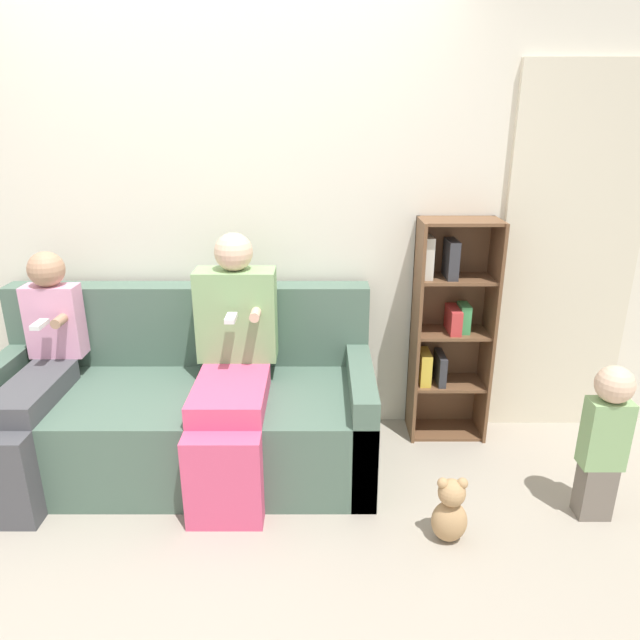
{
  "coord_description": "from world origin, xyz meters",
  "views": [
    {
      "loc": [
        0.53,
        -2.21,
        1.81
      ],
      "look_at": [
        0.54,
        0.58,
        0.81
      ],
      "focal_mm": 32.0,
      "sensor_mm": 36.0,
      "label": 1
    }
  ],
  "objects_px": {
    "child_seated": "(34,374)",
    "teddy_bear": "(449,511)",
    "toddler_standing": "(603,436)",
    "couch": "(183,411)",
    "bookshelf": "(447,326)",
    "adult_seated": "(231,361)"
  },
  "relations": [
    {
      "from": "child_seated",
      "to": "teddy_bear",
      "type": "relative_size",
      "value": 3.54
    },
    {
      "from": "teddy_bear",
      "to": "adult_seated",
      "type": "bearing_deg",
      "value": 152.29
    },
    {
      "from": "bookshelf",
      "to": "adult_seated",
      "type": "bearing_deg",
      "value": -159.9
    },
    {
      "from": "adult_seated",
      "to": "child_seated",
      "type": "xyz_separation_m",
      "value": [
        -0.99,
        -0.03,
        -0.06
      ]
    },
    {
      "from": "couch",
      "to": "toddler_standing",
      "type": "xyz_separation_m",
      "value": [
        2.05,
        -0.48,
        0.13
      ]
    },
    {
      "from": "couch",
      "to": "child_seated",
      "type": "bearing_deg",
      "value": -168.41
    },
    {
      "from": "teddy_bear",
      "to": "child_seated",
      "type": "bearing_deg",
      "value": 165.85
    },
    {
      "from": "child_seated",
      "to": "bookshelf",
      "type": "bearing_deg",
      "value": 12.01
    },
    {
      "from": "adult_seated",
      "to": "child_seated",
      "type": "bearing_deg",
      "value": -178.28
    },
    {
      "from": "adult_seated",
      "to": "child_seated",
      "type": "distance_m",
      "value": 0.99
    },
    {
      "from": "child_seated",
      "to": "bookshelf",
      "type": "relative_size",
      "value": 0.89
    },
    {
      "from": "couch",
      "to": "bookshelf",
      "type": "height_order",
      "value": "bookshelf"
    },
    {
      "from": "couch",
      "to": "adult_seated",
      "type": "bearing_deg",
      "value": -20.58
    },
    {
      "from": "couch",
      "to": "toddler_standing",
      "type": "distance_m",
      "value": 2.11
    },
    {
      "from": "adult_seated",
      "to": "teddy_bear",
      "type": "height_order",
      "value": "adult_seated"
    },
    {
      "from": "couch",
      "to": "adult_seated",
      "type": "xyz_separation_m",
      "value": [
        0.3,
        -0.11,
        0.34
      ]
    },
    {
      "from": "child_seated",
      "to": "adult_seated",
      "type": "bearing_deg",
      "value": 1.72
    },
    {
      "from": "child_seated",
      "to": "toddler_standing",
      "type": "relative_size",
      "value": 1.48
    },
    {
      "from": "couch",
      "to": "child_seated",
      "type": "height_order",
      "value": "child_seated"
    },
    {
      "from": "toddler_standing",
      "to": "teddy_bear",
      "type": "relative_size",
      "value": 2.4
    },
    {
      "from": "toddler_standing",
      "to": "bookshelf",
      "type": "relative_size",
      "value": 0.6
    },
    {
      "from": "toddler_standing",
      "to": "couch",
      "type": "bearing_deg",
      "value": 166.88
    }
  ]
}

